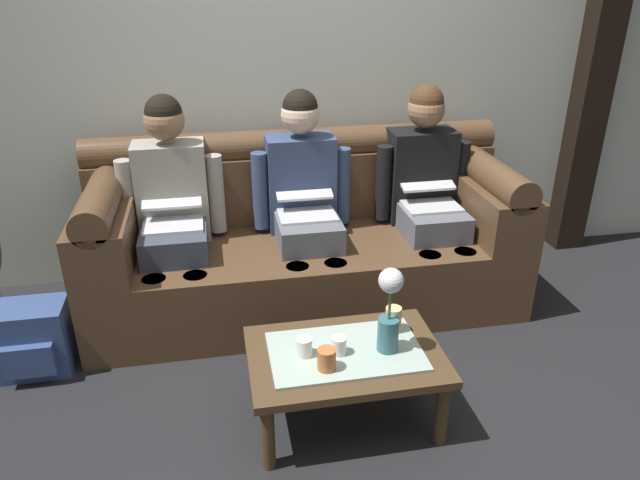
{
  "coord_description": "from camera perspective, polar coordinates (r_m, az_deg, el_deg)",
  "views": [
    {
      "loc": [
        -0.48,
        -1.85,
        1.81
      ],
      "look_at": [
        0.01,
        0.75,
        0.57
      ],
      "focal_mm": 32.92,
      "sensor_mm": 36.0,
      "label": 1
    }
  ],
  "objects": [
    {
      "name": "ground_plane",
      "position": [
        2.63,
        2.95,
        -18.38
      ],
      "size": [
        14.0,
        14.0,
        0.0
      ],
      "primitive_type": "plane",
      "color": "black"
    },
    {
      "name": "back_wall_patterned",
      "position": [
        3.6,
        -3.19,
        19.3
      ],
      "size": [
        6.0,
        0.12,
        2.9
      ],
      "primitive_type": "cube",
      "color": "silver",
      "rests_on": "ground_plane"
    },
    {
      "name": "timber_pillar",
      "position": [
        4.22,
        25.71,
        17.88
      ],
      "size": [
        0.2,
        0.2,
        2.9
      ],
      "primitive_type": "cube",
      "color": "black",
      "rests_on": "ground_plane"
    },
    {
      "name": "couch",
      "position": [
        3.38,
        -1.53,
        -0.16
      ],
      "size": [
        2.39,
        0.88,
        0.96
      ],
      "color": "#513823",
      "rests_on": "ground_plane"
    },
    {
      "name": "person_left",
      "position": [
        3.24,
        -14.17,
        3.44
      ],
      "size": [
        0.56,
        0.67,
        1.22
      ],
      "color": "#383D4C",
      "rests_on": "ground_plane"
    },
    {
      "name": "person_middle",
      "position": [
        3.27,
        -1.57,
        4.41
      ],
      "size": [
        0.56,
        0.67,
        1.22
      ],
      "color": "#595B66",
      "rests_on": "ground_plane"
    },
    {
      "name": "person_right",
      "position": [
        3.44,
        10.28,
        5.13
      ],
      "size": [
        0.56,
        0.67,
        1.22
      ],
      "color": "#595B66",
      "rests_on": "ground_plane"
    },
    {
      "name": "coffee_table",
      "position": [
        2.53,
        2.46,
        -11.67
      ],
      "size": [
        0.82,
        0.55,
        0.35
      ],
      "color": "#47331E",
      "rests_on": "ground_plane"
    },
    {
      "name": "flower_vase",
      "position": [
        2.41,
        6.76,
        -6.71
      ],
      "size": [
        0.1,
        0.1,
        0.38
      ],
      "color": "#336672",
      "rests_on": "coffee_table"
    },
    {
      "name": "cup_near_left",
      "position": [
        2.61,
        7.14,
        -7.64
      ],
      "size": [
        0.07,
        0.07,
        0.11
      ],
      "primitive_type": "cylinder",
      "color": "#DBB77A",
      "rests_on": "coffee_table"
    },
    {
      "name": "cup_near_right",
      "position": [
        2.45,
        -1.54,
        -10.35
      ],
      "size": [
        0.07,
        0.07,
        0.08
      ],
      "primitive_type": "cylinder",
      "color": "white",
      "rests_on": "coffee_table"
    },
    {
      "name": "cup_far_center",
      "position": [
        2.37,
        0.65,
        -11.5
      ],
      "size": [
        0.08,
        0.08,
        0.09
      ],
      "primitive_type": "cylinder",
      "color": "#B26633",
      "rests_on": "coffee_table"
    },
    {
      "name": "cup_far_left",
      "position": [
        2.46,
        1.85,
        -10.22
      ],
      "size": [
        0.06,
        0.06,
        0.08
      ],
      "primitive_type": "cylinder",
      "color": "white",
      "rests_on": "coffee_table"
    },
    {
      "name": "backpack_left",
      "position": [
        3.18,
        -26.04,
        -8.69
      ],
      "size": [
        0.33,
        0.28,
        0.36
      ],
      "color": "#33477A",
      "rests_on": "ground_plane"
    }
  ]
}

